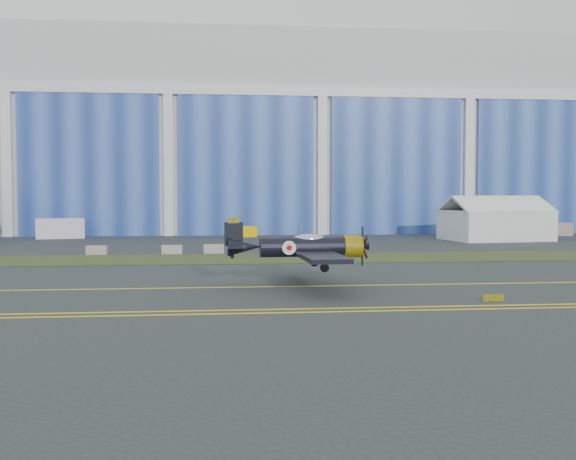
{
  "coord_description": "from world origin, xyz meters",
  "views": [
    {
      "loc": [
        6.83,
        -47.59,
        5.91
      ],
      "look_at": [
        12.23,
        3.71,
        3.16
      ],
      "focal_mm": 42.0,
      "sensor_mm": 36.0,
      "label": 1
    }
  ],
  "objects": [
    {
      "name": "ground",
      "position": [
        0.0,
        0.0,
        0.0
      ],
      "size": [
        260.0,
        260.0,
        0.0
      ],
      "primitive_type": "plane",
      "color": "#2E3536",
      "rests_on": "ground"
    },
    {
      "name": "grass_median",
      "position": [
        0.0,
        14.0,
        0.02
      ],
      "size": [
        260.0,
        10.0,
        0.02
      ],
      "primitive_type": "cube",
      "color": "#475128",
      "rests_on": "ground"
    },
    {
      "name": "hangar",
      "position": [
        0.0,
        71.79,
        14.96
      ],
      "size": [
        220.0,
        45.7,
        30.0
      ],
      "color": "silver",
      "rests_on": "ground"
    },
    {
      "name": "taxiway_centreline",
      "position": [
        0.0,
        -5.0,
        0.01
      ],
      "size": [
        200.0,
        0.2,
        0.02
      ],
      "primitive_type": "cube",
      "color": "yellow",
      "rests_on": "ground"
    },
    {
      "name": "edge_line_near",
      "position": [
        0.0,
        -14.5,
        0.01
      ],
      "size": [
        80.0,
        0.2,
        0.02
      ],
      "primitive_type": "cube",
      "color": "yellow",
      "rests_on": "ground"
    },
    {
      "name": "edge_line_far",
      "position": [
        0.0,
        -13.5,
        0.01
      ],
      "size": [
        80.0,
        0.2,
        0.02
      ],
      "primitive_type": "cube",
      "color": "yellow",
      "rests_on": "ground"
    },
    {
      "name": "guard_board_right",
      "position": [
        22.0,
        -12.0,
        0.17
      ],
      "size": [
        1.2,
        0.15,
        0.35
      ],
      "primitive_type": "cube",
      "color": "yellow",
      "rests_on": "ground"
    },
    {
      "name": "warbird",
      "position": [
        12.23,
        -5.29,
        2.56
      ],
      "size": [
        10.9,
        12.94,
        3.71
      ],
      "rotation": [
        0.0,
        0.0,
        0.05
      ],
      "color": "black",
      "rests_on": "ground"
    },
    {
      "name": "tent",
      "position": [
        42.47,
        35.7,
        2.88
      ],
      "size": [
        13.44,
        10.58,
        5.75
      ],
      "rotation": [
        0.0,
        0.0,
        0.13
      ],
      "color": "white",
      "rests_on": "ground"
    },
    {
      "name": "shipping_container",
      "position": [
        -14.13,
        45.02,
        1.33
      ],
      "size": [
        6.57,
        3.92,
        2.67
      ],
      "primitive_type": "cube",
      "rotation": [
        0.0,
        0.0,
        0.25
      ],
      "color": "silver",
      "rests_on": "ground"
    },
    {
      "name": "tug",
      "position": [
        10.82,
        45.33,
        0.74
      ],
      "size": [
        2.92,
        2.32,
        1.48
      ],
      "primitive_type": "cube",
      "rotation": [
        0.0,
        0.0,
        0.32
      ],
      "color": "#EDC700",
      "rests_on": "ground"
    },
    {
      "name": "gse_box",
      "position": [
        55.57,
        43.73,
        0.92
      ],
      "size": [
        3.25,
        2.02,
        1.83
      ],
      "primitive_type": "cube",
      "rotation": [
        0.0,
        0.0,
        -0.13
      ],
      "color": "#A6857E",
      "rests_on": "ground"
    },
    {
      "name": "barrier_a",
      "position": [
        -4.89,
        19.41,
        0.45
      ],
      "size": [
        2.05,
        0.82,
        0.9
      ],
      "primitive_type": "cube",
      "rotation": [
        0.0,
        0.0,
        -0.11
      ],
      "color": "#9D908F",
      "rests_on": "ground"
    },
    {
      "name": "barrier_b",
      "position": [
        2.38,
        19.34,
        0.45
      ],
      "size": [
        2.04,
        0.73,
        0.9
      ],
      "primitive_type": "cube",
      "rotation": [
        0.0,
        0.0,
        -0.07
      ],
      "color": "#9E9993",
      "rests_on": "ground"
    },
    {
      "name": "barrier_c",
      "position": [
        6.44,
        19.78,
        0.45
      ],
      "size": [
        2.05,
        0.81,
        0.9
      ],
      "primitive_type": "cube",
      "rotation": [
        0.0,
        0.0,
        0.11
      ],
      "color": "#9D9687",
      "rests_on": "ground"
    }
  ]
}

